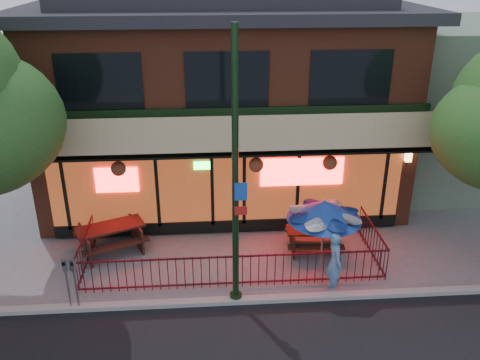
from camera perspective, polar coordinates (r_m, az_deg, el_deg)
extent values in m
plane|color=gray|center=(13.96, -0.59, -12.33)|extent=(80.00, 80.00, 0.00)
cube|color=#999993|center=(13.52, -0.45, -13.37)|extent=(80.00, 0.25, 0.12)
cube|color=brown|center=(19.12, -2.02, 8.71)|extent=(12.00, 8.00, 6.50)
cube|color=#59230F|center=(15.88, -1.34, -0.68)|extent=(11.00, 0.06, 2.60)
cube|color=#FF0C0C|center=(15.89, 6.97, 0.93)|extent=(2.60, 0.04, 0.90)
cube|color=#FF0C0C|center=(15.88, -13.68, -0.01)|extent=(1.30, 0.04, 0.80)
cube|color=tan|center=(14.73, -1.31, 5.28)|extent=(12.20, 1.33, 1.26)
cube|color=black|center=(15.07, -15.51, 10.58)|extent=(2.40, 0.06, 1.60)
cube|color=black|center=(14.80, -1.47, 11.20)|extent=(2.40, 0.06, 1.60)
cube|color=black|center=(15.39, 12.31, 11.16)|extent=(2.40, 0.06, 1.60)
cube|color=black|center=(16.48, -1.29, -5.16)|extent=(11.00, 0.12, 0.40)
cube|color=#FFC672|center=(16.59, 18.37, 2.54)|extent=(0.18, 0.18, 0.32)
cube|color=slate|center=(21.91, 22.43, 8.22)|extent=(6.00, 7.00, 6.00)
cube|color=#430E18|center=(13.59, -0.66, -8.60)|extent=(8.40, 0.04, 0.04)
cube|color=#430E18|center=(14.05, -0.64, -11.46)|extent=(8.40, 0.04, 0.04)
cube|color=#430E18|center=(15.10, -17.19, -6.20)|extent=(0.04, 2.60, 0.04)
cube|color=#430E18|center=(15.47, 14.81, -5.13)|extent=(0.04, 2.60, 0.04)
cylinder|color=#430E18|center=(13.83, -0.65, -10.17)|extent=(0.02, 0.02, 1.00)
cylinder|color=black|center=(11.86, -0.53, 0.28)|extent=(0.16, 0.16, 7.00)
cylinder|color=black|center=(13.58, -0.48, -12.99)|extent=(0.32, 0.32, 0.20)
cube|color=#194CB2|center=(11.85, 0.10, -1.32)|extent=(0.30, 0.02, 0.45)
cube|color=red|center=(12.07, 0.10, -3.47)|extent=(0.30, 0.02, 0.22)
cube|color=#381B14|center=(15.82, -16.96, -6.99)|extent=(0.63, 1.34, 0.81)
cube|color=#381B14|center=(16.08, -11.60, -5.85)|extent=(0.63, 1.34, 0.81)
cube|color=#381B14|center=(15.74, -14.40, -5.14)|extent=(2.14, 1.54, 0.07)
cube|color=#381B14|center=(15.38, -13.72, -7.20)|extent=(1.94, 1.07, 0.05)
cube|color=#381B14|center=(16.41, -14.81, -5.22)|extent=(1.94, 1.07, 0.05)
cube|color=black|center=(15.60, 5.92, -6.72)|extent=(0.15, 1.20, 0.68)
cube|color=black|center=(15.78, 10.63, -6.65)|extent=(0.15, 1.20, 0.68)
cube|color=black|center=(15.50, 8.36, -5.60)|extent=(1.71, 0.82, 0.06)
cube|color=black|center=(15.21, 8.55, -7.45)|extent=(1.68, 0.38, 0.05)
cube|color=black|center=(16.08, 8.06, -5.57)|extent=(1.68, 0.38, 0.05)
cylinder|color=gray|center=(14.29, 9.22, -6.64)|extent=(0.05, 0.05, 2.13)
cone|color=navy|center=(13.85, 9.46, -3.35)|extent=(2.04, 2.04, 0.53)
sphere|color=gray|center=(13.72, 9.54, -2.27)|extent=(0.10, 0.10, 0.10)
imported|color=#5C87B9|center=(13.69, 10.61, -9.07)|extent=(0.46, 0.68, 1.79)
cylinder|color=gray|center=(13.61, -17.88, -11.64)|extent=(0.05, 0.05, 1.19)
cube|color=gray|center=(13.22, -18.27, -9.07)|extent=(0.16, 0.15, 0.30)
cube|color=black|center=(13.14, -18.36, -8.96)|extent=(0.08, 0.04, 0.11)
cylinder|color=#93969B|center=(13.66, -18.71, -11.61)|extent=(0.05, 0.05, 1.20)
cube|color=#93969B|center=(13.27, -19.13, -9.02)|extent=(0.16, 0.15, 0.31)
cube|color=black|center=(13.19, -19.22, -8.91)|extent=(0.08, 0.04, 0.11)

